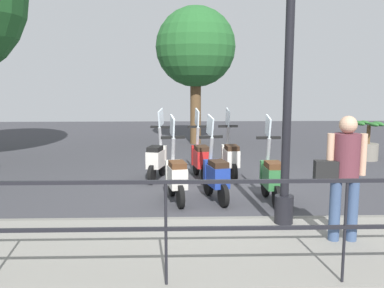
% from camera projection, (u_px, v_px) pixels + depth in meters
% --- Properties ---
extents(ground_plane, '(28.00, 28.00, 0.00)m').
position_uv_depth(ground_plane, '(217.00, 190.00, 8.48)').
color(ground_plane, '#38383D').
extents(promenade_walkway, '(2.20, 20.00, 0.15)m').
position_uv_depth(promenade_walkway, '(240.00, 249.00, 5.35)').
color(promenade_walkway, gray).
rests_on(promenade_walkway, ground_plane).
extents(fence_railing, '(0.04, 16.03, 1.07)m').
position_uv_depth(fence_railing, '(256.00, 210.00, 4.19)').
color(fence_railing, black).
rests_on(fence_railing, promenade_walkway).
extents(lamp_post_near, '(0.26, 0.90, 4.51)m').
position_uv_depth(lamp_post_near, '(288.00, 81.00, 5.80)').
color(lamp_post_near, black).
rests_on(lamp_post_near, promenade_walkway).
extents(pedestrian_with_bag, '(0.34, 0.65, 1.59)m').
position_uv_depth(pedestrian_with_bag, '(344.00, 169.00, 5.31)').
color(pedestrian_with_bag, '#384C70').
rests_on(pedestrian_with_bag, promenade_walkway).
extents(tree_distant, '(2.65, 2.65, 4.57)m').
position_uv_depth(tree_distant, '(196.00, 48.00, 14.14)').
color(tree_distant, brown).
rests_on(tree_distant, ground_plane).
extents(potted_palm, '(1.06, 0.66, 1.05)m').
position_uv_depth(potted_palm, '(368.00, 144.00, 11.58)').
color(potted_palm, slate).
rests_on(potted_palm, ground_plane).
extents(scooter_near_0, '(1.23, 0.44, 1.54)m').
position_uv_depth(scooter_near_0, '(271.00, 176.00, 7.57)').
color(scooter_near_0, black).
rests_on(scooter_near_0, ground_plane).
extents(scooter_near_1, '(1.21, 0.52, 1.54)m').
position_uv_depth(scooter_near_1, '(216.00, 175.00, 7.67)').
color(scooter_near_1, black).
rests_on(scooter_near_1, ground_plane).
extents(scooter_near_2, '(1.22, 0.49, 1.54)m').
position_uv_depth(scooter_near_2, '(176.00, 175.00, 7.61)').
color(scooter_near_2, black).
rests_on(scooter_near_2, ground_plane).
extents(scooter_far_0, '(1.23, 0.44, 1.54)m').
position_uv_depth(scooter_far_0, '(230.00, 157.00, 9.44)').
color(scooter_far_0, black).
rests_on(scooter_far_0, ground_plane).
extents(scooter_far_1, '(1.23, 0.47, 1.54)m').
position_uv_depth(scooter_far_1, '(200.00, 157.00, 9.36)').
color(scooter_far_1, black).
rests_on(scooter_far_1, ground_plane).
extents(scooter_far_2, '(1.21, 0.51, 1.54)m').
position_uv_depth(scooter_far_2, '(157.00, 158.00, 9.30)').
color(scooter_far_2, black).
rests_on(scooter_far_2, ground_plane).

